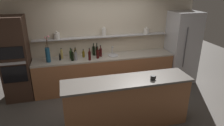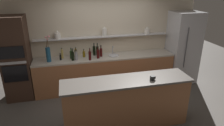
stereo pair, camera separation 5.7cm
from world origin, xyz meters
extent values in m
plane|color=#4C4742|center=(0.00, 0.00, 0.00)|extent=(12.00, 12.00, 0.00)
cube|color=beige|center=(0.00, 1.60, 1.30)|extent=(5.20, 0.10, 2.60)
cube|color=#B7B7BC|center=(-0.07, 1.46, 1.41)|extent=(3.64, 0.18, 0.02)
cylinder|color=silver|center=(-1.27, 1.45, 1.50)|extent=(0.15, 0.15, 0.16)
sphere|color=silver|center=(-1.27, 1.45, 1.61)|extent=(0.05, 0.05, 0.05)
cylinder|color=silver|center=(-0.05, 1.45, 1.53)|extent=(0.12, 0.12, 0.22)
sphere|color=silver|center=(-0.05, 1.45, 1.66)|extent=(0.04, 0.04, 0.04)
cylinder|color=silver|center=(1.17, 1.45, 1.49)|extent=(0.15, 0.15, 0.15)
sphere|color=silver|center=(1.17, 1.45, 1.59)|extent=(0.05, 0.05, 0.05)
cube|color=#99603D|center=(-0.07, 1.24, 0.44)|extent=(3.74, 0.62, 0.88)
cube|color=#ADA393|center=(-0.07, 1.24, 0.90)|extent=(3.74, 0.62, 0.04)
cube|color=#99603D|center=(0.00, -0.45, 0.49)|extent=(2.46, 0.55, 0.98)
cube|color=#56514C|center=(0.00, -0.45, 1.00)|extent=(2.52, 0.61, 0.04)
cube|color=#B7B7BC|center=(2.21, 1.20, 1.02)|extent=(0.78, 0.70, 2.03)
cylinder|color=#4C4C51|center=(2.07, 0.83, 1.12)|extent=(0.02, 0.02, 1.12)
cube|color=#3D281E|center=(-2.28, 1.24, 1.03)|extent=(0.64, 0.62, 2.07)
cube|color=black|center=(-2.28, 0.92, 0.78)|extent=(0.54, 0.02, 0.40)
cube|color=black|center=(-2.28, 0.92, 1.30)|extent=(0.54, 0.02, 0.28)
cube|color=#B7B7BC|center=(-2.28, 0.92, 1.05)|extent=(0.56, 0.02, 0.06)
cylinder|color=navy|center=(-1.52, 1.18, 1.10)|extent=(0.11, 0.11, 0.36)
cylinder|color=#4C3319|center=(-1.50, 1.18, 1.42)|extent=(0.01, 0.05, 0.28)
sphere|color=pink|center=(-1.46, 1.17, 1.56)|extent=(0.05, 0.05, 0.05)
cylinder|color=#4C3319|center=(-1.52, 1.19, 1.39)|extent=(0.06, 0.02, 0.20)
sphere|color=pink|center=(-1.51, 1.23, 1.49)|extent=(0.04, 0.04, 0.04)
cylinder|color=#4C3319|center=(-1.53, 1.19, 1.41)|extent=(0.06, 0.02, 0.24)
sphere|color=pink|center=(-1.54, 1.23, 1.53)|extent=(0.05, 0.05, 0.05)
cylinder|color=#B7B7BC|center=(0.15, 1.24, 0.93)|extent=(0.28, 0.28, 0.02)
cylinder|color=#B7B7BC|center=(0.15, 1.34, 1.05)|extent=(0.02, 0.02, 0.22)
cylinder|color=#B7B7BC|center=(0.15, 1.28, 1.16)|extent=(0.02, 0.12, 0.02)
cylinder|color=tan|center=(-1.19, 1.35, 1.03)|extent=(0.06, 0.06, 0.22)
cylinder|color=tan|center=(-1.19, 1.35, 1.16)|extent=(0.03, 0.03, 0.04)
cylinder|color=black|center=(-1.19, 1.35, 1.19)|extent=(0.03, 0.03, 0.01)
cylinder|color=#47380A|center=(-0.84, 1.40, 1.02)|extent=(0.06, 0.06, 0.19)
cylinder|color=#47380A|center=(-0.84, 1.40, 1.14)|extent=(0.03, 0.03, 0.05)
cylinder|color=black|center=(-0.84, 1.40, 1.17)|extent=(0.03, 0.03, 0.01)
cylinder|color=#380C0C|center=(-0.29, 1.15, 1.03)|extent=(0.07, 0.07, 0.22)
cylinder|color=#380C0C|center=(-0.29, 1.15, 1.18)|extent=(0.02, 0.02, 0.08)
cylinder|color=black|center=(-0.29, 1.15, 1.23)|extent=(0.03, 0.03, 0.01)
cylinder|color=black|center=(-0.26, 1.39, 1.04)|extent=(0.07, 0.07, 0.24)
cylinder|color=black|center=(-0.26, 1.39, 1.20)|extent=(0.02, 0.02, 0.08)
cylinder|color=black|center=(-0.26, 1.39, 1.25)|extent=(0.03, 0.03, 0.01)
cylinder|color=black|center=(-0.35, 1.40, 1.04)|extent=(0.07, 0.07, 0.25)
cylinder|color=black|center=(-0.35, 1.40, 1.21)|extent=(0.02, 0.02, 0.08)
cylinder|color=black|center=(-0.35, 1.40, 1.25)|extent=(0.03, 0.03, 0.01)
cylinder|color=black|center=(-1.24, 1.24, 0.98)|extent=(0.05, 0.05, 0.13)
cylinder|color=black|center=(-1.24, 1.24, 1.07)|extent=(0.03, 0.03, 0.04)
cylinder|color=black|center=(-1.24, 1.24, 1.09)|extent=(0.03, 0.03, 0.01)
cylinder|color=black|center=(-0.94, 1.13, 1.03)|extent=(0.07, 0.07, 0.22)
cylinder|color=black|center=(-0.94, 1.13, 1.18)|extent=(0.02, 0.02, 0.08)
cylinder|color=black|center=(-0.94, 1.13, 1.23)|extent=(0.03, 0.03, 0.01)
cylinder|color=gray|center=(-0.85, 1.15, 1.02)|extent=(0.07, 0.07, 0.20)
cylinder|color=gray|center=(-0.85, 1.15, 1.14)|extent=(0.03, 0.03, 0.04)
cylinder|color=black|center=(-0.85, 1.15, 1.17)|extent=(0.03, 0.03, 0.01)
cylinder|color=#193814|center=(-0.97, 1.29, 1.02)|extent=(0.07, 0.07, 0.19)
cylinder|color=#193814|center=(-0.97, 1.29, 1.15)|extent=(0.02, 0.02, 0.08)
cylinder|color=black|center=(-0.97, 1.29, 1.20)|extent=(0.03, 0.03, 0.01)
cylinder|color=#380C0C|center=(-0.51, 1.06, 1.03)|extent=(0.07, 0.07, 0.22)
cylinder|color=#380C0C|center=(-0.51, 1.06, 1.18)|extent=(0.02, 0.02, 0.08)
cylinder|color=black|center=(-0.51, 1.06, 1.23)|extent=(0.03, 0.03, 0.01)
cylinder|color=brown|center=(-0.64, 1.32, 1.00)|extent=(0.07, 0.07, 0.15)
cylinder|color=brown|center=(-0.64, 1.32, 1.10)|extent=(0.03, 0.03, 0.05)
cylinder|color=black|center=(-0.64, 1.32, 1.13)|extent=(0.03, 0.03, 0.01)
cylinder|color=#380C0C|center=(-0.19, 1.27, 1.03)|extent=(0.07, 0.07, 0.21)
cylinder|color=#380C0C|center=(-0.19, 1.27, 1.17)|extent=(0.02, 0.02, 0.08)
cylinder|color=black|center=(-0.19, 1.27, 1.22)|extent=(0.03, 0.03, 0.01)
cylinder|color=black|center=(0.47, -0.56, 1.06)|extent=(0.09, 0.09, 0.09)
cube|color=black|center=(0.52, -0.56, 1.06)|extent=(0.02, 0.01, 0.06)
camera|label=1|loc=(-1.12, -3.70, 2.71)|focal=32.00mm
camera|label=2|loc=(-1.07, -3.71, 2.71)|focal=32.00mm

